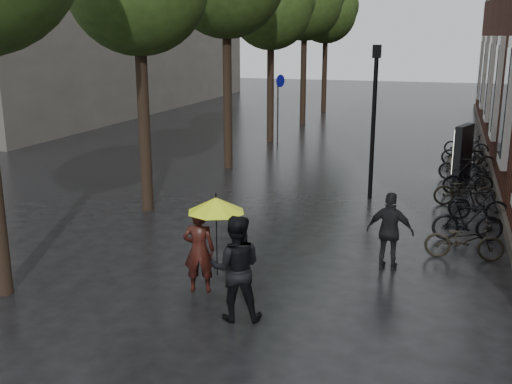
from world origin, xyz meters
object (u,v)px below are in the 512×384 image
at_px(person_black, 236,268).
at_px(ad_lightbox, 463,152).
at_px(lamp_post, 374,107).
at_px(person_burgundy, 199,250).
at_px(parked_bicycles, 467,178).
at_px(pedestrian_walking, 390,231).

distance_m(person_black, ad_lightbox, 13.02).
distance_m(person_black, lamp_post, 9.07).
bearing_deg(person_burgundy, ad_lightbox, -128.59).
bearing_deg(person_black, ad_lightbox, -124.30).
height_order(parked_bicycles, ad_lightbox, ad_lightbox).
xyz_separation_m(parked_bicycles, ad_lightbox, (-0.15, 2.02, 0.46)).
bearing_deg(lamp_post, person_black, -97.49).
xyz_separation_m(person_burgundy, ad_lightbox, (4.88, 11.57, 0.10)).
bearing_deg(person_burgundy, lamp_post, -121.40).
xyz_separation_m(person_black, pedestrian_walking, (2.29, 3.16, -0.10)).
bearing_deg(pedestrian_walking, person_black, 58.08).
bearing_deg(pedestrian_walking, ad_lightbox, -95.28).
bearing_deg(person_black, lamp_post, -114.76).
xyz_separation_m(person_black, ad_lightbox, (3.81, 12.45, -0.00)).
relative_size(person_burgundy, pedestrian_walking, 1.00).
bearing_deg(pedestrian_walking, person_burgundy, 38.25).
height_order(person_black, parked_bicycles, person_black).
height_order(person_burgundy, person_black, person_black).
bearing_deg(person_burgundy, parked_bicycles, -133.52).
height_order(person_black, ad_lightbox, person_black).
height_order(person_burgundy, parked_bicycles, person_burgundy).
height_order(person_black, pedestrian_walking, person_black).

